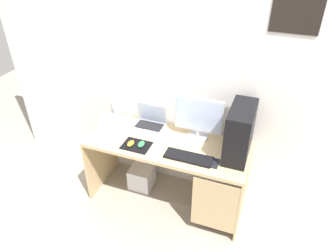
# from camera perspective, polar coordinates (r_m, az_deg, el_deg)

# --- Properties ---
(ground_plane) EXTENTS (8.00, 8.00, 0.00)m
(ground_plane) POSITION_cam_1_polar(r_m,az_deg,el_deg) (3.43, 0.00, -12.72)
(ground_plane) COLOR #9E9384
(wall_back) EXTENTS (4.00, 0.05, 2.60)m
(wall_back) POSITION_cam_1_polar(r_m,az_deg,el_deg) (2.95, 2.46, 9.99)
(wall_back) COLOR silver
(wall_back) RESTS_ON ground_plane
(desk) EXTENTS (1.52, 0.62, 0.72)m
(desk) POSITION_cam_1_polar(r_m,az_deg,el_deg) (3.02, 0.27, -5.25)
(desk) COLOR tan
(desk) RESTS_ON ground_plane
(pc_tower) EXTENTS (0.20, 0.44, 0.47)m
(pc_tower) POSITION_cam_1_polar(r_m,az_deg,el_deg) (2.74, 12.81, -1.08)
(pc_tower) COLOR black
(pc_tower) RESTS_ON desk
(monitor) EXTENTS (0.45, 0.20, 0.42)m
(monitor) POSITION_cam_1_polar(r_m,az_deg,el_deg) (2.91, 5.53, 1.39)
(monitor) COLOR #B7BCC6
(monitor) RESTS_ON desk
(laptop) EXTENTS (0.31, 0.23, 0.23)m
(laptop) POSITION_cam_1_polar(r_m,az_deg,el_deg) (3.16, -3.29, 0.72)
(laptop) COLOR silver
(laptop) RESTS_ON desk
(speaker) EXTENTS (0.09, 0.09, 0.18)m
(speaker) POSITION_cam_1_polar(r_m,az_deg,el_deg) (3.32, -9.35, 2.95)
(speaker) COLOR #B7BCC6
(speaker) RESTS_ON desk
(projector) EXTENTS (0.20, 0.14, 0.10)m
(projector) POSITION_cam_1_polar(r_m,az_deg,el_deg) (3.21, -10.33, 0.90)
(projector) COLOR silver
(projector) RESTS_ON desk
(keyboard) EXTENTS (0.42, 0.14, 0.02)m
(keyboard) POSITION_cam_1_polar(r_m,az_deg,el_deg) (2.76, 3.69, -5.66)
(keyboard) COLOR black
(keyboard) RESTS_ON desk
(mousepad) EXTENTS (0.26, 0.20, 0.00)m
(mousepad) POSITION_cam_1_polar(r_m,az_deg,el_deg) (2.92, -5.71, -3.50)
(mousepad) COLOR black
(mousepad) RESTS_ON desk
(mouse_left) EXTENTS (0.06, 0.10, 0.03)m
(mouse_left) POSITION_cam_1_polar(r_m,az_deg,el_deg) (2.90, -4.84, -3.27)
(mouse_left) COLOR #338C4C
(mouse_left) RESTS_ON mousepad
(mouse_right) EXTENTS (0.06, 0.10, 0.03)m
(mouse_right) POSITION_cam_1_polar(r_m,az_deg,el_deg) (2.92, -6.74, -3.14)
(mouse_right) COLOR orange
(mouse_right) RESTS_ON mousepad
(cell_phone) EXTENTS (0.07, 0.13, 0.01)m
(cell_phone) POSITION_cam_1_polar(r_m,az_deg,el_deg) (2.73, 8.41, -6.67)
(cell_phone) COLOR black
(cell_phone) RESTS_ON desk
(subwoofer) EXTENTS (0.24, 0.24, 0.24)m
(subwoofer) POSITION_cam_1_polar(r_m,az_deg,el_deg) (3.49, -4.71, -9.16)
(subwoofer) COLOR silver
(subwoofer) RESTS_ON ground_plane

